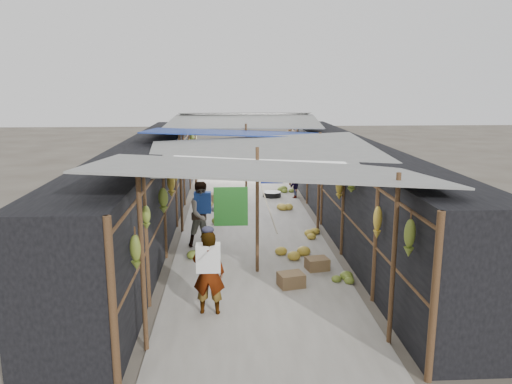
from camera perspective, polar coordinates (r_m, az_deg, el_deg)
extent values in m
plane|color=#6B6356|center=(7.74, 1.53, -17.23)|extent=(80.00, 80.00, 0.00)
cube|color=#9E998E|center=(13.76, -0.73, -3.80)|extent=(3.60, 16.00, 0.02)
cube|color=black|center=(13.64, -12.14, 0.71)|extent=(1.40, 15.00, 2.30)
cube|color=black|center=(13.87, 10.47, 0.97)|extent=(1.40, 15.00, 2.30)
cube|color=olive|center=(9.69, 4.03, -10.02)|extent=(0.55, 0.48, 0.28)
cube|color=olive|center=(10.58, 7.00, -8.18)|extent=(0.51, 0.44, 0.27)
cube|color=olive|center=(16.40, -4.88, -0.70)|extent=(0.56, 0.50, 0.31)
cylinder|color=black|center=(17.16, 1.83, -0.29)|extent=(0.63, 0.63, 0.19)
imported|color=silver|center=(8.44, -5.43, -9.17)|extent=(0.57, 0.40, 1.47)
imported|color=#1E3E98|center=(11.96, -6.09, -2.51)|extent=(0.95, 0.88, 1.56)
imported|color=#46423D|center=(16.95, 4.39, 0.87)|extent=(0.46, 0.68, 0.97)
cylinder|color=brown|center=(7.27, -12.85, -8.25)|extent=(0.07, 0.07, 2.60)
cylinder|color=brown|center=(7.55, 15.45, -7.61)|extent=(0.07, 0.07, 2.60)
cylinder|color=brown|center=(10.05, 0.15, -2.22)|extent=(0.07, 0.07, 2.60)
cylinder|color=brown|center=(13.02, -8.58, 0.97)|extent=(0.07, 0.07, 2.60)
cylinder|color=brown|center=(13.18, 7.20, 1.15)|extent=(0.07, 0.07, 2.60)
cylinder|color=brown|center=(15.92, -1.14, 3.15)|extent=(0.07, 0.07, 2.60)
cylinder|color=brown|center=(18.92, -6.96, 4.50)|extent=(0.07, 0.07, 2.60)
cylinder|color=brown|center=(19.03, 3.96, 4.61)|extent=(0.07, 0.07, 2.60)
cube|color=gray|center=(7.85, 1.02, 2.65)|extent=(5.21, 3.19, 0.52)
cube|color=gray|center=(11.04, 0.82, 4.64)|extent=(5.23, 3.73, 0.50)
cube|color=#213C98|center=(14.29, -1.34, 6.76)|extent=(5.40, 3.60, 0.41)
cube|color=gray|center=(17.57, -1.38, 8.10)|extent=(5.37, 3.66, 0.27)
cube|color=gray|center=(19.96, -1.33, 8.88)|extent=(5.00, 1.99, 0.24)
cylinder|color=brown|center=(13.41, -9.35, 4.52)|extent=(0.06, 15.00, 0.06)
cylinder|color=brown|center=(13.58, 7.74, 4.67)|extent=(0.06, 15.00, 0.06)
cylinder|color=gray|center=(13.34, -0.75, 4.65)|extent=(0.02, 15.00, 0.02)
cube|color=#1B2CB4|center=(12.31, 1.82, 2.47)|extent=(0.55, 0.03, 0.65)
cube|color=navy|center=(16.69, -4.00, 5.10)|extent=(0.65, 0.03, 0.60)
cube|color=#246B23|center=(8.78, -2.89, -1.67)|extent=(0.60, 0.03, 0.70)
cube|color=navy|center=(13.41, -1.97, 3.38)|extent=(0.70, 0.03, 0.60)
ellipsoid|color=olive|center=(7.21, -13.57, -6.73)|extent=(0.17, 0.14, 0.52)
ellipsoid|color=olive|center=(8.06, -12.45, -2.86)|extent=(0.14, 0.12, 0.39)
ellipsoid|color=olive|center=(10.13, -10.55, -0.99)|extent=(0.20, 0.17, 0.53)
ellipsoid|color=#B1932D|center=(11.53, -9.68, 0.81)|extent=(0.19, 0.16, 0.57)
ellipsoid|color=#B1932D|center=(12.66, -9.12, 2.42)|extent=(0.15, 0.13, 0.56)
ellipsoid|color=#B1932D|center=(14.43, -8.42, 3.68)|extent=(0.19, 0.16, 0.50)
ellipsoid|color=#B1932D|center=(15.83, -7.96, 4.01)|extent=(0.18, 0.15, 0.42)
ellipsoid|color=#B1932D|center=(16.89, -7.69, 5.26)|extent=(0.19, 0.16, 0.48)
ellipsoid|color=olive|center=(18.40, -7.34, 5.98)|extent=(0.19, 0.16, 0.41)
ellipsoid|color=olive|center=(19.94, -7.02, 5.94)|extent=(0.17, 0.14, 0.49)
ellipsoid|color=olive|center=(7.13, 17.14, -5.06)|extent=(0.16, 0.13, 0.54)
ellipsoid|color=#B1932D|center=(8.49, 13.72, -3.41)|extent=(0.15, 0.13, 0.56)
ellipsoid|color=olive|center=(10.12, 10.87, 0.92)|extent=(0.19, 0.16, 0.36)
ellipsoid|color=#B1932D|center=(11.18, 9.51, 0.39)|extent=(0.17, 0.14, 0.51)
ellipsoid|color=olive|center=(12.90, 7.78, 2.94)|extent=(0.18, 0.16, 0.47)
ellipsoid|color=olive|center=(14.28, 6.70, 4.19)|extent=(0.16, 0.14, 0.37)
ellipsoid|color=olive|center=(16.12, 5.56, 4.47)|extent=(0.19, 0.16, 0.37)
ellipsoid|color=#B1932D|center=(17.33, 4.94, 4.61)|extent=(0.14, 0.12, 0.57)
ellipsoid|color=olive|center=(18.56, 4.39, 5.28)|extent=(0.16, 0.14, 0.51)
ellipsoid|color=olive|center=(20.18, 3.77, 5.69)|extent=(0.14, 0.12, 0.52)
ellipsoid|color=olive|center=(11.32, -6.66, -6.63)|extent=(0.66, 0.56, 0.33)
ellipsoid|color=#B1932D|center=(15.98, -6.10, -1.22)|extent=(0.46, 0.39, 0.23)
ellipsoid|color=olive|center=(14.06, -3.38, -2.93)|extent=(0.56, 0.47, 0.28)
ellipsoid|color=#B1932D|center=(12.82, 6.41, -4.48)|extent=(0.56, 0.48, 0.28)
ellipsoid|color=olive|center=(10.03, 9.25, -9.45)|extent=(0.52, 0.45, 0.26)
ellipsoid|color=olive|center=(17.90, 3.75, 0.32)|extent=(0.51, 0.43, 0.25)
ellipsoid|color=#B1932D|center=(11.21, 4.46, -6.82)|extent=(0.62, 0.53, 0.31)
ellipsoid|color=#B1932D|center=(15.32, 3.42, -1.76)|extent=(0.46, 0.39, 0.23)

